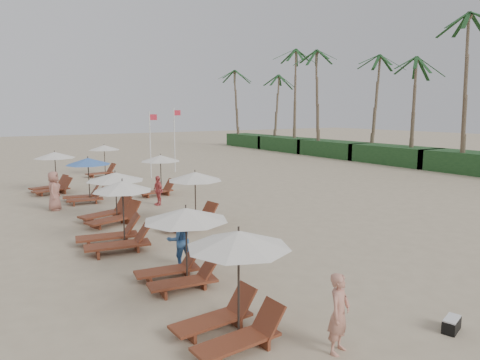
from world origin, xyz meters
TOP-DOWN VIEW (x-y plane):
  - ground at (0.00, 0.00)m, footprint 160.00×160.00m
  - shrub_hedge at (22.00, 14.50)m, footprint 3.20×53.00m
  - palm_row at (21.91, 15.40)m, footprint 7.00×52.00m
  - lounger_station_0 at (-6.05, -3.45)m, footprint 2.43×2.17m
  - lounger_station_1 at (-5.66, -0.20)m, footprint 2.54×2.34m
  - lounger_station_2 at (-6.22, 3.84)m, footprint 2.63×2.33m
  - lounger_station_3 at (-5.36, 7.38)m, footprint 2.80×2.53m
  - lounger_station_4 at (-5.23, 12.26)m, footprint 2.48×2.27m
  - lounger_station_5 at (-6.24, 15.98)m, footprint 2.66×2.35m
  - inland_station_0 at (-2.81, 4.84)m, footprint 2.85×2.24m
  - inland_station_1 at (-1.32, 12.02)m, footprint 2.69×2.24m
  - inland_station_2 at (-1.98, 20.99)m, footprint 2.71×2.24m
  - beachgoer_near at (-4.54, -5.00)m, footprint 0.69×0.58m
  - beachgoer_mid_a at (-5.10, 1.09)m, footprint 0.83×0.66m
  - beachgoer_far_a at (-2.35, 9.57)m, footprint 0.43×0.89m
  - beachgoer_far_b at (-6.93, 11.16)m, footprint 0.92×1.07m
  - duffel_bag at (-1.89, -5.72)m, footprint 0.59×0.42m
  - flag_pole_near at (0.70, 18.34)m, footprint 0.60×0.08m
  - flag_pole_far at (3.37, 20.20)m, footprint 0.60×0.08m

SIDE VIEW (x-z plane):
  - ground at x=0.00m, z-range 0.00..0.00m
  - duffel_bag at x=-1.89m, z-range 0.00..0.30m
  - beachgoer_far_a at x=-2.35m, z-range 0.00..1.48m
  - shrub_hedge at x=22.00m, z-range 0.00..1.60m
  - beachgoer_near at x=-4.54m, z-range 0.00..1.61m
  - beachgoer_mid_a at x=-5.10m, z-range 0.00..1.63m
  - beachgoer_far_b at x=-6.93m, z-range 0.00..1.86m
  - lounger_station_2 at x=-6.22m, z-range -0.16..2.15m
  - lounger_station_3 at x=-5.36m, z-range 0.01..2.13m
  - lounger_station_1 at x=-5.66m, z-range 0.10..2.19m
  - lounger_station_5 at x=-6.24m, z-range -0.02..2.33m
  - lounger_station_0 at x=-6.05m, z-range 0.04..2.32m
  - lounger_station_4 at x=-5.23m, z-range 0.10..2.39m
  - inland_station_0 at x=-2.81m, z-range 0.18..2.40m
  - inland_station_2 at x=-1.98m, z-range 0.26..2.49m
  - inland_station_1 at x=-1.32m, z-range 0.28..2.50m
  - flag_pole_near at x=0.70m, z-range 0.25..4.89m
  - flag_pole_far at x=3.37m, z-range 0.25..5.18m
  - palm_row at x=21.91m, z-range 3.76..16.06m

